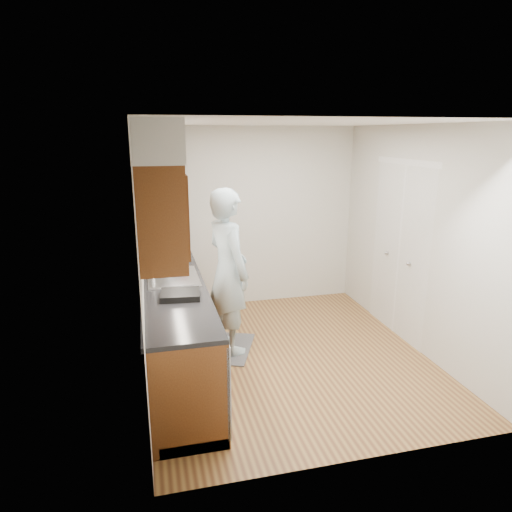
{
  "coord_description": "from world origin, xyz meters",
  "views": [
    {
      "loc": [
        -1.44,
        -4.42,
        2.4
      ],
      "look_at": [
        -0.29,
        0.25,
        1.1
      ],
      "focal_mm": 32.0,
      "sensor_mm": 36.0,
      "label": 1
    }
  ],
  "objects_px": {
    "person": "(228,261)",
    "steel_can": "(182,256)",
    "soap_bottle_b": "(176,257)",
    "soap_bottle_c": "(162,251)",
    "soap_bottle_a": "(168,256)",
    "soda_can": "(183,263)",
    "dish_rack": "(180,295)"
  },
  "relations": [
    {
      "from": "soap_bottle_b",
      "to": "dish_rack",
      "type": "xyz_separation_m",
      "value": [
        -0.05,
        -1.08,
        -0.06
      ]
    },
    {
      "from": "soap_bottle_c",
      "to": "soda_can",
      "type": "distance_m",
      "value": 0.55
    },
    {
      "from": "steel_can",
      "to": "soda_can",
      "type": "bearing_deg",
      "value": -92.15
    },
    {
      "from": "steel_can",
      "to": "dish_rack",
      "type": "height_order",
      "value": "steel_can"
    },
    {
      "from": "person",
      "to": "soap_bottle_c",
      "type": "distance_m",
      "value": 0.99
    },
    {
      "from": "dish_rack",
      "to": "soap_bottle_a",
      "type": "bearing_deg",
      "value": 98.55
    },
    {
      "from": "soda_can",
      "to": "dish_rack",
      "type": "relative_size",
      "value": 0.36
    },
    {
      "from": "soap_bottle_a",
      "to": "soda_can",
      "type": "height_order",
      "value": "soap_bottle_a"
    },
    {
      "from": "soap_bottle_b",
      "to": "steel_can",
      "type": "relative_size",
      "value": 1.6
    },
    {
      "from": "person",
      "to": "soap_bottle_b",
      "type": "height_order",
      "value": "person"
    },
    {
      "from": "person",
      "to": "soap_bottle_a",
      "type": "relative_size",
      "value": 8.41
    },
    {
      "from": "soap_bottle_c",
      "to": "dish_rack",
      "type": "xyz_separation_m",
      "value": [
        0.09,
        -1.45,
        -0.05
      ]
    },
    {
      "from": "soap_bottle_b",
      "to": "steel_can",
      "type": "distance_m",
      "value": 0.18
    },
    {
      "from": "soda_can",
      "to": "steel_can",
      "type": "distance_m",
      "value": 0.3
    },
    {
      "from": "soap_bottle_a",
      "to": "soap_bottle_b",
      "type": "bearing_deg",
      "value": 23.36
    },
    {
      "from": "soap_bottle_a",
      "to": "soda_can",
      "type": "distance_m",
      "value": 0.2
    },
    {
      "from": "soap_bottle_a",
      "to": "dish_rack",
      "type": "distance_m",
      "value": 1.05
    },
    {
      "from": "soap_bottle_a",
      "to": "person",
      "type": "bearing_deg",
      "value": -26.85
    },
    {
      "from": "soap_bottle_b",
      "to": "soap_bottle_c",
      "type": "relative_size",
      "value": 1.16
    },
    {
      "from": "soap_bottle_a",
      "to": "soap_bottle_b",
      "type": "relative_size",
      "value": 1.34
    },
    {
      "from": "person",
      "to": "soap_bottle_a",
      "type": "distance_m",
      "value": 0.7
    },
    {
      "from": "soap_bottle_b",
      "to": "soap_bottle_c",
      "type": "xyz_separation_m",
      "value": [
        -0.14,
        0.36,
        -0.01
      ]
    },
    {
      "from": "steel_can",
      "to": "dish_rack",
      "type": "distance_m",
      "value": 1.25
    },
    {
      "from": "soap_bottle_a",
      "to": "steel_can",
      "type": "height_order",
      "value": "soap_bottle_a"
    },
    {
      "from": "steel_can",
      "to": "dish_rack",
      "type": "bearing_deg",
      "value": -95.5
    },
    {
      "from": "person",
      "to": "dish_rack",
      "type": "xyz_separation_m",
      "value": [
        -0.58,
        -0.73,
        -0.09
      ]
    },
    {
      "from": "steel_can",
      "to": "dish_rack",
      "type": "xyz_separation_m",
      "value": [
        -0.12,
        -1.24,
        -0.03
      ]
    },
    {
      "from": "soap_bottle_a",
      "to": "dish_rack",
      "type": "bearing_deg",
      "value": -87.49
    },
    {
      "from": "person",
      "to": "steel_can",
      "type": "relative_size",
      "value": 18.01
    },
    {
      "from": "soap_bottle_b",
      "to": "soap_bottle_a",
      "type": "bearing_deg",
      "value": -156.64
    },
    {
      "from": "soap_bottle_c",
      "to": "steel_can",
      "type": "xyz_separation_m",
      "value": [
        0.21,
        -0.2,
        -0.02
      ]
    },
    {
      "from": "soap_bottle_b",
      "to": "dish_rack",
      "type": "height_order",
      "value": "soap_bottle_b"
    }
  ]
}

